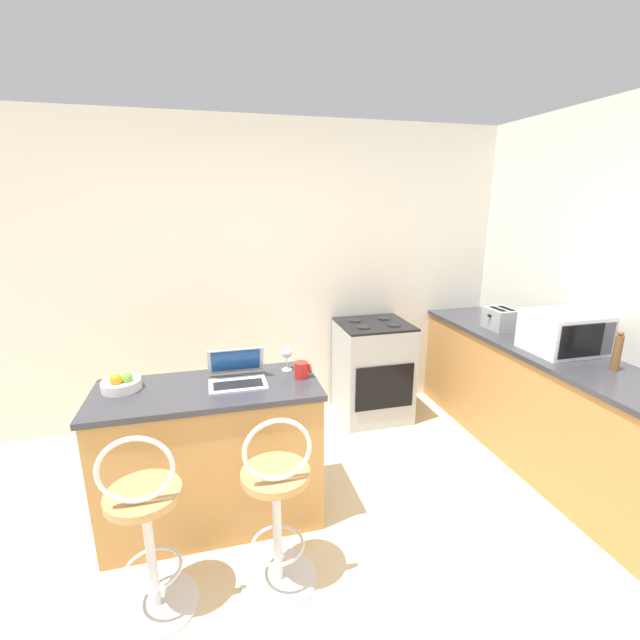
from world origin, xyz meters
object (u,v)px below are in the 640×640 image
bar_stool_near (147,530)px  mug_red (302,370)px  wine_glass_tall (287,354)px  pepper_mill (617,352)px  microwave (564,332)px  toaster (501,319)px  stove_range (373,370)px  laptop (237,374)px  fruit_bowl (121,383)px  bar_stool_far (277,508)px

bar_stool_near → mug_red: size_ratio=9.77×
bar_stool_near → wine_glass_tall: 1.20m
mug_red → pepper_mill: size_ratio=0.39×
bar_stool_near → microwave: bearing=11.8°
wine_glass_tall → pepper_mill: (2.01, -0.52, 0.02)m
toaster → stove_range: 1.18m
laptop → microwave: size_ratio=0.69×
bar_stool_near → stove_range: 2.36m
laptop → toaster: laptop is taller
bar_stool_near → fruit_bowl: fruit_bowl is taller
bar_stool_far → pepper_mill: size_ratio=3.77×
stove_range → mug_red: (-0.88, -1.03, 0.50)m
pepper_mill → fruit_bowl: pepper_mill is taller
microwave → fruit_bowl: (-2.92, 0.08, -0.10)m
mug_red → pepper_mill: bearing=-11.1°
pepper_mill → toaster: bearing=96.4°
toaster → wine_glass_tall: (-1.90, -0.45, 0.02)m
microwave → wine_glass_tall: size_ratio=3.13×
toaster → pepper_mill: 0.99m
bar_stool_far → toaster: bearing=29.3°
stove_range → fruit_bowl: (-1.90, -0.95, 0.49)m
mug_red → fruit_bowl: 1.03m
fruit_bowl → toaster: bearing=10.2°
bar_stool_near → wine_glass_tall: wine_glass_tall is taller
microwave → toaster: microwave is taller
bar_stool_near → bar_stool_far: same height
stove_range → laptop: bearing=-141.8°
stove_range → mug_red: mug_red is taller
laptop → wine_glass_tall: 0.34m
fruit_bowl → wine_glass_tall: bearing=3.5°
bar_stool_far → pepper_mill: pepper_mill is taller
microwave → pepper_mill: microwave is taller
microwave → mug_red: (-1.90, -0.00, -0.09)m
stove_range → bar_stool_near: bearing=-137.2°
fruit_bowl → mug_red: bearing=-4.7°
bar_stool_near → bar_stool_far: bearing=0.0°
wine_glass_tall → fruit_bowl: 0.96m
mug_red → wine_glass_tall: bearing=114.3°
laptop → toaster: size_ratio=1.33×
stove_range → wine_glass_tall: 1.41m
toaster → wine_glass_tall: 1.95m
laptop → mug_red: laptop is taller
fruit_bowl → bar_stool_far: bearing=-40.4°
toaster → mug_red: toaster is taller
microwave → mug_red: bearing=-180.0°
stove_range → fruit_bowl: bearing=-153.5°
bar_stool_near → fruit_bowl: bearing=104.3°
stove_range → wine_glass_tall: (-0.94, -0.89, 0.56)m
microwave → toaster: (-0.06, 0.60, -0.05)m
microwave → pepper_mill: bearing=-83.4°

